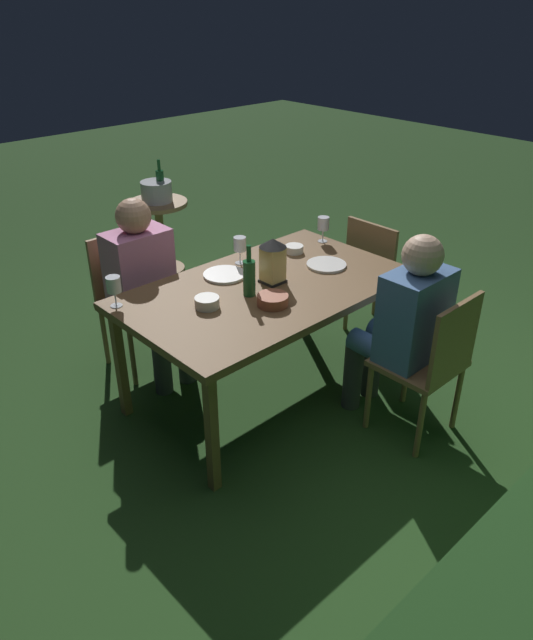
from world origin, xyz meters
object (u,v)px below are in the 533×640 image
bowl_olives (273,300)px  dining_table (266,295)px  green_bottle_on_table (249,277)px  wine_glass_c (114,286)px  plate_b (225,275)px  bowl_bread (207,302)px  wine_glass_a (323,225)px  chair_head_near (379,273)px  chair_side_right_a (431,360)px  lantern_centerpiece (273,258)px  bowl_salad (294,249)px  person_in_pink (146,283)px  plate_a (326,265)px  wine_glass_b (240,245)px  side_table (160,225)px  chair_side_left_b (132,294)px  person_in_blue (403,322)px  ice_bucket (157,190)px

bowl_olives → dining_table: bearing=-125.0°
green_bottle_on_table → wine_glass_c: 0.71m
plate_b → bowl_bread: bearing=37.2°
wine_glass_a → chair_head_near: bearing=143.4°
chair_side_right_a → lantern_centerpiece: (0.31, -0.89, 0.40)m
chair_side_right_a → bowl_olives: bearing=-53.8°
wine_glass_a → dining_table: bearing=18.2°
bowl_salad → chair_side_right_a: bearing=85.0°
person_in_pink → plate_a: 1.10m
lantern_centerpiece → green_bottle_on_table: 0.21m
wine_glass_b → bowl_salad: bearing=164.1°
side_table → wine_glass_c: bearing=50.4°
person_in_pink → lantern_centerpiece: bearing=122.6°
chair_side_left_b → wine_glass_a: bearing=150.1°
person_in_blue → chair_side_left_b: bearing=-64.8°
chair_side_left_b → lantern_centerpiece: 1.04m
chair_head_near → bowl_olives: size_ratio=5.20×
person_in_blue → lantern_centerpiece: bearing=-66.2°
lantern_centerpiece → chair_head_near: bearing=179.2°
wine_glass_a → plate_b: wine_glass_a is taller
person_in_blue → wine_glass_b: bearing=-75.5°
dining_table → wine_glass_a: size_ratio=9.65×
plate_b → wine_glass_a: bearing=178.2°
wine_glass_a → side_table: (0.14, -1.74, -0.43)m
dining_table → bowl_bread: (0.40, -0.03, 0.09)m
person_in_blue → wine_glass_a: (-0.37, -0.92, 0.21)m
chair_side_right_a → side_table: chair_side_right_a is taller
bowl_olives → bowl_salad: (-0.60, -0.43, -0.01)m
wine_glass_a → person_in_pink: bearing=-21.7°
person_in_pink → side_table: (-0.96, -1.30, -0.22)m
chair_head_near → bowl_bread: chair_head_near is taller
wine_glass_b → wine_glass_c: (0.85, -0.02, 0.00)m
wine_glass_a → ice_bucket: 1.75m
bowl_bread → wine_glass_b: bearing=-147.9°
lantern_centerpiece → side_table: lantern_centerpiece is taller
chair_side_right_a → wine_glass_b: wine_glass_b is taller
chair_side_left_b → green_bottle_on_table: green_bottle_on_table is taller
wine_glass_c → ice_bucket: 2.11m
chair_side_left_b → bowl_olives: 1.13m
person_in_pink → chair_head_near: bearing=154.6°
ice_bucket → wine_glass_b: bearing=73.2°
wine_glass_c → plate_a: (-1.20, 0.41, -0.11)m
wine_glass_c → bowl_salad: (-1.21, 0.13, -0.09)m
person_in_blue → chair_head_near: size_ratio=1.32×
ice_bucket → wine_glass_c: bearing=50.3°
chair_head_near → wine_glass_b: (0.96, -0.34, 0.37)m
chair_side_left_b → ice_bucket: bearing=-131.0°
green_bottle_on_table → chair_side_right_a: bearing=120.8°
plate_b → ice_bucket: bearing=-111.7°
side_table → ice_bucket: 0.31m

